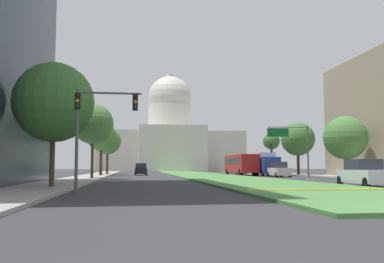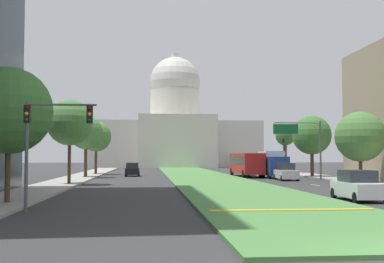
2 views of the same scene
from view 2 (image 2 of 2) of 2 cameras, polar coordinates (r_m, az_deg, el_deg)
ground_plane at (r=66.73m, az=0.60°, el=-5.08°), size 260.00×260.00×0.00m
grass_median at (r=61.35m, az=1.11°, el=-5.22°), size 8.55×97.43×0.14m
median_curb_nose at (r=23.58m, az=11.45°, el=-8.81°), size 7.70×0.50×0.04m
lane_dashes_right at (r=49.38m, az=12.85°, el=-5.81°), size 0.16×43.41×0.01m
sidewalk_left at (r=56.16m, az=-13.48°, el=-5.36°), size 4.00×97.43×0.15m
sidewalk_right at (r=59.56m, az=16.02°, el=-5.17°), size 4.00×97.43×0.15m
capitol_building at (r=120.01m, az=-1.95°, el=0.08°), size 39.52×22.79×27.69m
traffic_light_near_left at (r=24.16m, az=-16.49°, el=0.03°), size 3.34×0.35×5.20m
traffic_light_far_right at (r=70.45m, az=10.46°, el=-2.22°), size 0.28×0.35×5.20m
overhead_guide_sign at (r=56.22m, az=12.60°, el=-0.71°), size 5.44×0.20×6.50m
street_tree_left_near at (r=28.76m, az=-20.29°, el=2.26°), size 4.74×4.74×7.48m
street_tree_left_mid at (r=46.63m, az=-13.86°, el=0.97°), size 4.20×4.20×7.77m
street_tree_right_mid at (r=50.80m, az=18.74°, el=-0.57°), size 4.87×4.87×6.95m
street_tree_left_far at (r=61.23m, az=-12.08°, el=-0.15°), size 4.06×4.06×7.49m
street_tree_right_far at (r=62.80m, az=13.59°, el=-0.42°), size 4.79×4.79×7.60m
street_tree_left_distant at (r=71.13m, az=-10.96°, el=-0.57°), size 4.29×4.29×7.53m
street_tree_right_distant at (r=74.56m, az=10.66°, el=-0.58°), size 2.86×2.86×7.03m
sedan_lead_stopped at (r=31.19m, az=18.54°, el=-5.99°), size 2.14×4.64×1.80m
sedan_midblock at (r=54.62m, az=10.74°, el=-4.63°), size 2.05×4.33×1.86m
sedan_distant at (r=65.21m, az=-6.86°, el=-4.39°), size 1.83×4.25×1.76m
sedan_far_horizon at (r=76.80m, az=6.43°, el=-4.14°), size 1.89×4.29×1.80m
box_truck_delivery at (r=60.66m, az=9.26°, el=-3.69°), size 2.40×6.40×3.20m
city_bus at (r=63.35m, az=6.23°, el=-3.59°), size 2.62×11.00×2.95m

